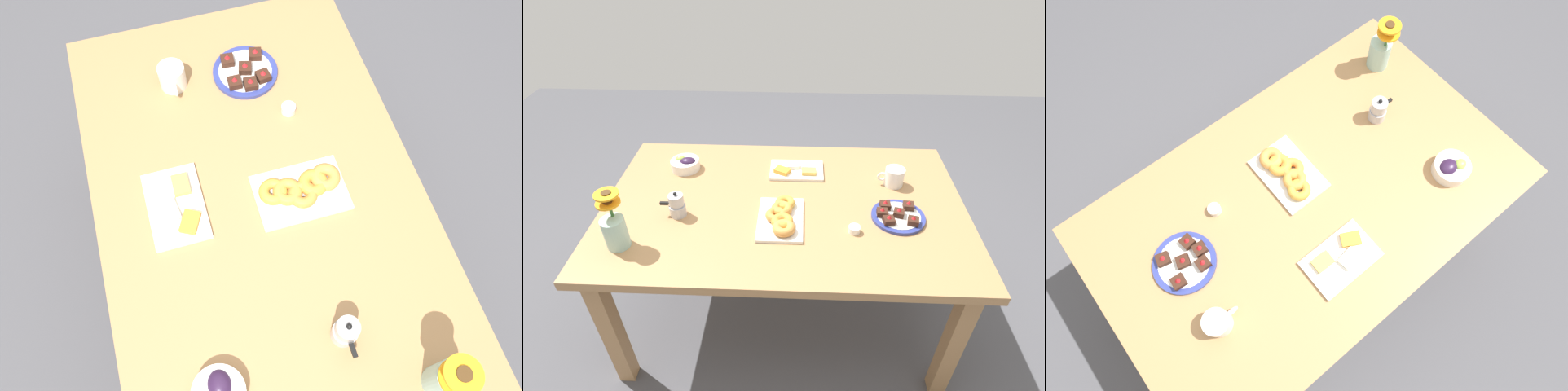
% 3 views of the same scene
% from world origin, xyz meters
% --- Properties ---
extents(ground_plane, '(6.00, 6.00, 0.00)m').
position_xyz_m(ground_plane, '(0.00, 0.00, 0.00)').
color(ground_plane, '#4C4C51').
extents(dining_table, '(1.60, 1.00, 0.74)m').
position_xyz_m(dining_table, '(0.00, 0.00, 0.65)').
color(dining_table, '#A87A4C').
rests_on(dining_table, ground_plane).
extents(coffee_mug, '(0.12, 0.09, 0.09)m').
position_xyz_m(coffee_mug, '(-0.51, -0.16, 0.78)').
color(coffee_mug, white).
rests_on(coffee_mug, dining_table).
extents(grape_bowl, '(0.14, 0.14, 0.07)m').
position_xyz_m(grape_bowl, '(0.50, -0.26, 0.77)').
color(grape_bowl, white).
rests_on(grape_bowl, dining_table).
extents(cheese_platter, '(0.26, 0.17, 0.03)m').
position_xyz_m(cheese_platter, '(-0.05, -0.25, 0.75)').
color(cheese_platter, white).
rests_on(cheese_platter, dining_table).
extents(croissant_platter, '(0.19, 0.29, 0.05)m').
position_xyz_m(croissant_platter, '(0.00, 0.13, 0.76)').
color(croissant_platter, white).
rests_on(croissant_platter, dining_table).
extents(jam_cup_honey, '(0.05, 0.05, 0.03)m').
position_xyz_m(jam_cup_honey, '(-0.29, 0.18, 0.76)').
color(jam_cup_honey, white).
rests_on(jam_cup_honey, dining_table).
extents(dessert_plate, '(0.23, 0.23, 0.05)m').
position_xyz_m(dessert_plate, '(-0.49, 0.09, 0.75)').
color(dessert_plate, navy).
rests_on(dessert_plate, dining_table).
extents(flower_vase, '(0.09, 0.11, 0.24)m').
position_xyz_m(flower_vase, '(0.63, 0.30, 0.82)').
color(flower_vase, '#99C1B7').
rests_on(flower_vase, dining_table).
extents(moka_pot, '(0.11, 0.07, 0.12)m').
position_xyz_m(moka_pot, '(0.45, 0.10, 0.79)').
color(moka_pot, '#B7B7BC').
rests_on(moka_pot, dining_table).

